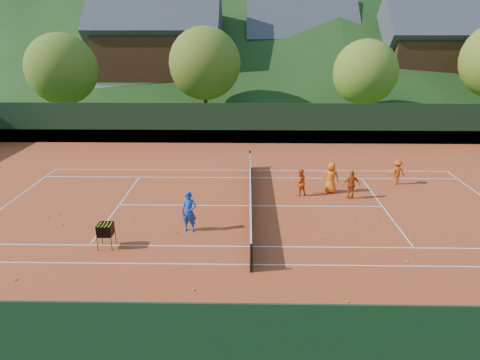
{
  "coord_description": "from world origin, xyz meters",
  "views": [
    {
      "loc": [
        -0.16,
        -19.13,
        8.15
      ],
      "look_at": [
        -0.5,
        0.0,
        1.34
      ],
      "focal_mm": 32.0,
      "sensor_mm": 36.0,
      "label": 1
    }
  ],
  "objects_px": {
    "student_d": "(397,172)",
    "chalet_left": "(159,52)",
    "student_a": "(300,182)",
    "tennis_net": "(250,196)",
    "student_c": "(331,178)",
    "student_b": "(351,185)",
    "chalet_right": "(431,56)",
    "coach": "(189,212)",
    "ball_hopper": "(105,230)",
    "chalet_mid": "(299,56)"
  },
  "relations": [
    {
      "from": "chalet_left",
      "to": "student_b",
      "type": "bearing_deg",
      "value": -62.5
    },
    {
      "from": "student_d",
      "to": "chalet_right",
      "type": "relative_size",
      "value": 0.12
    },
    {
      "from": "tennis_net",
      "to": "student_b",
      "type": "bearing_deg",
      "value": 11.65
    },
    {
      "from": "chalet_mid",
      "to": "ball_hopper",
      "type": "bearing_deg",
      "value": -106.93
    },
    {
      "from": "student_c",
      "to": "tennis_net",
      "type": "relative_size",
      "value": 0.14
    },
    {
      "from": "student_d",
      "to": "tennis_net",
      "type": "relative_size",
      "value": 0.11
    },
    {
      "from": "chalet_mid",
      "to": "chalet_right",
      "type": "height_order",
      "value": "chalet_right"
    },
    {
      "from": "student_b",
      "to": "chalet_left",
      "type": "distance_m",
      "value": 33.01
    },
    {
      "from": "chalet_right",
      "to": "student_c",
      "type": "bearing_deg",
      "value": -119.33
    },
    {
      "from": "student_d",
      "to": "chalet_right",
      "type": "height_order",
      "value": "chalet_right"
    },
    {
      "from": "ball_hopper",
      "to": "student_c",
      "type": "bearing_deg",
      "value": 31.98
    },
    {
      "from": "student_c",
      "to": "ball_hopper",
      "type": "relative_size",
      "value": 1.64
    },
    {
      "from": "ball_hopper",
      "to": "chalet_left",
      "type": "bearing_deg",
      "value": 97.24
    },
    {
      "from": "student_c",
      "to": "chalet_right",
      "type": "relative_size",
      "value": 0.14
    },
    {
      "from": "student_b",
      "to": "tennis_net",
      "type": "xyz_separation_m",
      "value": [
        -5.07,
        -1.05,
        -0.24
      ]
    },
    {
      "from": "chalet_right",
      "to": "student_b",
      "type": "bearing_deg",
      "value": -117.28
    },
    {
      "from": "ball_hopper",
      "to": "student_d",
      "type": "bearing_deg",
      "value": 28.64
    },
    {
      "from": "student_a",
      "to": "student_c",
      "type": "relative_size",
      "value": 0.86
    },
    {
      "from": "student_c",
      "to": "student_d",
      "type": "distance_m",
      "value": 4.08
    },
    {
      "from": "student_a",
      "to": "tennis_net",
      "type": "bearing_deg",
      "value": 6.38
    },
    {
      "from": "student_c",
      "to": "tennis_net",
      "type": "xyz_separation_m",
      "value": [
        -4.2,
        -1.88,
        -0.32
      ]
    },
    {
      "from": "student_b",
      "to": "chalet_right",
      "type": "xyz_separation_m",
      "value": [
        14.93,
        28.95,
        4.5
      ]
    },
    {
      "from": "student_a",
      "to": "student_b",
      "type": "xyz_separation_m",
      "value": [
        2.53,
        -0.4,
        0.04
      ]
    },
    {
      "from": "student_d",
      "to": "chalet_mid",
      "type": "bearing_deg",
      "value": -96.31
    },
    {
      "from": "coach",
      "to": "tennis_net",
      "type": "height_order",
      "value": "coach"
    },
    {
      "from": "coach",
      "to": "student_d",
      "type": "xyz_separation_m",
      "value": [
        10.64,
        5.97,
        -0.19
      ]
    },
    {
      "from": "student_c",
      "to": "chalet_left",
      "type": "relative_size",
      "value": 0.12
    },
    {
      "from": "student_b",
      "to": "chalet_mid",
      "type": "height_order",
      "value": "chalet_mid"
    },
    {
      "from": "student_a",
      "to": "tennis_net",
      "type": "relative_size",
      "value": 0.12
    },
    {
      "from": "student_b",
      "to": "chalet_right",
      "type": "distance_m",
      "value": 32.89
    },
    {
      "from": "coach",
      "to": "student_b",
      "type": "distance_m",
      "value": 8.55
    },
    {
      "from": "tennis_net",
      "to": "chalet_left",
      "type": "xyz_separation_m",
      "value": [
        -10.0,
        30.0,
        5.13
      ]
    },
    {
      "from": "student_c",
      "to": "chalet_left",
      "type": "distance_m",
      "value": 31.87
    },
    {
      "from": "coach",
      "to": "chalet_left",
      "type": "height_order",
      "value": "chalet_left"
    },
    {
      "from": "student_b",
      "to": "chalet_right",
      "type": "bearing_deg",
      "value": -123.49
    },
    {
      "from": "tennis_net",
      "to": "chalet_right",
      "type": "bearing_deg",
      "value": 56.31
    },
    {
      "from": "student_b",
      "to": "student_d",
      "type": "xyz_separation_m",
      "value": [
        2.99,
        2.17,
        -0.05
      ]
    },
    {
      "from": "student_c",
      "to": "chalet_mid",
      "type": "distance_m",
      "value": 32.44
    },
    {
      "from": "student_b",
      "to": "student_d",
      "type": "relative_size",
      "value": 1.07
    },
    {
      "from": "student_c",
      "to": "student_d",
      "type": "xyz_separation_m",
      "value": [
        3.86,
        1.33,
        -0.13
      ]
    },
    {
      "from": "ball_hopper",
      "to": "student_a",
      "type": "bearing_deg",
      "value": 34.93
    },
    {
      "from": "tennis_net",
      "to": "ball_hopper",
      "type": "height_order",
      "value": "tennis_net"
    },
    {
      "from": "student_b",
      "to": "tennis_net",
      "type": "distance_m",
      "value": 5.18
    },
    {
      "from": "student_d",
      "to": "ball_hopper",
      "type": "relative_size",
      "value": 1.39
    },
    {
      "from": "coach",
      "to": "student_d",
      "type": "relative_size",
      "value": 1.28
    },
    {
      "from": "student_b",
      "to": "student_c",
      "type": "distance_m",
      "value": 1.21
    },
    {
      "from": "student_d",
      "to": "chalet_left",
      "type": "relative_size",
      "value": 0.1
    },
    {
      "from": "student_a",
      "to": "chalet_right",
      "type": "height_order",
      "value": "chalet_right"
    },
    {
      "from": "chalet_left",
      "to": "ball_hopper",
      "type": "bearing_deg",
      "value": -82.76
    },
    {
      "from": "student_d",
      "to": "chalet_left",
      "type": "height_order",
      "value": "chalet_left"
    }
  ]
}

